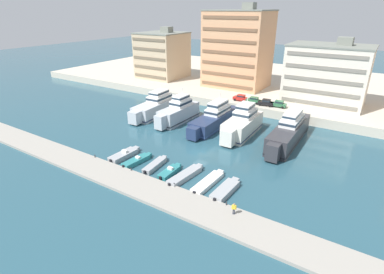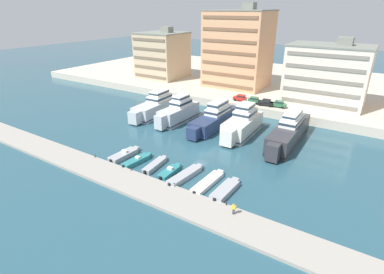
{
  "view_description": "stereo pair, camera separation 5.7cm",
  "coord_description": "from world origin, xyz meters",
  "px_view_note": "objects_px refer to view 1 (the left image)",
  "views": [
    {
      "loc": [
        27.81,
        -46.82,
        26.98
      ],
      "look_at": [
        -2.56,
        0.8,
        2.5
      ],
      "focal_mm": 28.0,
      "sensor_mm": 36.0,
      "label": 1
    },
    {
      "loc": [
        27.86,
        -46.79,
        26.98
      ],
      "look_at": [
        -2.56,
        0.8,
        2.5
      ],
      "focal_mm": 28.0,
      "sensor_mm": 36.0,
      "label": 2
    }
  ],
  "objects_px": {
    "motorboat_grey_center": "(185,175)",
    "car_green_left": "(254,100)",
    "motorboat_grey_mid_left": "(155,165)",
    "motorboat_teal_left": "(137,161)",
    "motorboat_teal_center_left": "(170,172)",
    "motorboat_white_center_right": "(208,182)",
    "motorboat_grey_far_left": "(124,155)",
    "car_green_center_left": "(279,104)",
    "motorboat_grey_mid_right": "(226,190)",
    "yacht_ivory_center_left": "(242,124)",
    "car_red_far_left": "(241,98)",
    "yacht_charcoal_center": "(289,132)",
    "pedestrian_near_edge": "(234,208)",
    "yacht_silver_left": "(178,112)",
    "yacht_silver_far_left": "(156,106)",
    "car_black_mid_left": "(266,102)",
    "yacht_navy_mid_left": "(215,118)"
  },
  "relations": [
    {
      "from": "motorboat_grey_center",
      "to": "motorboat_teal_left",
      "type": "bearing_deg",
      "value": -177.8
    },
    {
      "from": "motorboat_grey_far_left",
      "to": "motorboat_teal_left",
      "type": "height_order",
      "value": "motorboat_grey_far_left"
    },
    {
      "from": "car_red_far_left",
      "to": "car_green_left",
      "type": "bearing_deg",
      "value": -3.56
    },
    {
      "from": "motorboat_teal_left",
      "to": "motorboat_grey_center",
      "type": "relative_size",
      "value": 0.8
    },
    {
      "from": "motorboat_teal_center_left",
      "to": "car_green_center_left",
      "type": "height_order",
      "value": "car_green_center_left"
    },
    {
      "from": "yacht_charcoal_center",
      "to": "car_black_mid_left",
      "type": "bearing_deg",
      "value": 124.56
    },
    {
      "from": "motorboat_grey_center",
      "to": "car_green_left",
      "type": "xyz_separation_m",
      "value": [
        -3.93,
        40.3,
        2.85
      ]
    },
    {
      "from": "yacht_charcoal_center",
      "to": "motorboat_teal_left",
      "type": "height_order",
      "value": "yacht_charcoal_center"
    },
    {
      "from": "motorboat_grey_center",
      "to": "pedestrian_near_edge",
      "type": "relative_size",
      "value": 4.89
    },
    {
      "from": "yacht_silver_left",
      "to": "yacht_ivory_center_left",
      "type": "xyz_separation_m",
      "value": [
        17.26,
        0.78,
        0.11
      ]
    },
    {
      "from": "yacht_ivory_center_left",
      "to": "pedestrian_near_edge",
      "type": "height_order",
      "value": "yacht_ivory_center_left"
    },
    {
      "from": "yacht_silver_left",
      "to": "motorboat_teal_left",
      "type": "distance_m",
      "value": 23.58
    },
    {
      "from": "yacht_silver_far_left",
      "to": "motorboat_white_center_right",
      "type": "bearing_deg",
      "value": -38.27
    },
    {
      "from": "motorboat_white_center_right",
      "to": "car_green_left",
      "type": "relative_size",
      "value": 2.09
    },
    {
      "from": "yacht_silver_left",
      "to": "car_green_center_left",
      "type": "height_order",
      "value": "yacht_silver_left"
    },
    {
      "from": "pedestrian_near_edge",
      "to": "car_green_left",
      "type": "bearing_deg",
      "value": 108.78
    },
    {
      "from": "yacht_silver_far_left",
      "to": "car_green_left",
      "type": "distance_m",
      "value": 27.04
    },
    {
      "from": "motorboat_teal_left",
      "to": "motorboat_teal_center_left",
      "type": "bearing_deg",
      "value": 0.65
    },
    {
      "from": "motorboat_grey_far_left",
      "to": "yacht_ivory_center_left",
      "type": "bearing_deg",
      "value": 57.33
    },
    {
      "from": "motorboat_teal_left",
      "to": "car_green_center_left",
      "type": "xyz_separation_m",
      "value": [
        13.77,
        40.95,
        2.85
      ]
    },
    {
      "from": "car_black_mid_left",
      "to": "motorboat_grey_mid_right",
      "type": "bearing_deg",
      "value": -78.64
    },
    {
      "from": "motorboat_grey_far_left",
      "to": "car_red_far_left",
      "type": "distance_m",
      "value": 41.11
    },
    {
      "from": "car_black_mid_left",
      "to": "yacht_silver_far_left",
      "type": "bearing_deg",
      "value": -146.78
    },
    {
      "from": "yacht_navy_mid_left",
      "to": "car_red_far_left",
      "type": "bearing_deg",
      "value": 92.14
    },
    {
      "from": "car_green_center_left",
      "to": "yacht_ivory_center_left",
      "type": "bearing_deg",
      "value": -99.0
    },
    {
      "from": "motorboat_grey_center",
      "to": "car_green_center_left",
      "type": "relative_size",
      "value": 2.06
    },
    {
      "from": "yacht_ivory_center_left",
      "to": "yacht_charcoal_center",
      "type": "bearing_deg",
      "value": 7.67
    },
    {
      "from": "yacht_silver_left",
      "to": "car_red_far_left",
      "type": "distance_m",
      "value": 20.43
    },
    {
      "from": "car_red_far_left",
      "to": "car_green_left",
      "type": "relative_size",
      "value": 0.99
    },
    {
      "from": "yacht_silver_left",
      "to": "motorboat_white_center_right",
      "type": "xyz_separation_m",
      "value": [
        21.28,
        -21.87,
        -2.13
      ]
    },
    {
      "from": "yacht_silver_far_left",
      "to": "motorboat_grey_far_left",
      "type": "height_order",
      "value": "yacht_silver_far_left"
    },
    {
      "from": "motorboat_white_center_right",
      "to": "motorboat_grey_far_left",
      "type": "bearing_deg",
      "value": -179.05
    },
    {
      "from": "yacht_charcoal_center",
      "to": "yacht_silver_left",
      "type": "bearing_deg",
      "value": -175.52
    },
    {
      "from": "motorboat_grey_mid_left",
      "to": "car_green_left",
      "type": "bearing_deg",
      "value": 85.96
    },
    {
      "from": "motorboat_grey_center",
      "to": "motorboat_white_center_right",
      "type": "distance_m",
      "value": 4.33
    },
    {
      "from": "motorboat_teal_center_left",
      "to": "motorboat_white_center_right",
      "type": "height_order",
      "value": "motorboat_teal_center_left"
    },
    {
      "from": "yacht_ivory_center_left",
      "to": "yacht_silver_far_left",
      "type": "bearing_deg",
      "value": 178.58
    },
    {
      "from": "yacht_ivory_center_left",
      "to": "motorboat_teal_center_left",
      "type": "bearing_deg",
      "value": -98.26
    },
    {
      "from": "motorboat_grey_mid_left",
      "to": "car_green_left",
      "type": "xyz_separation_m",
      "value": [
        2.84,
        40.16,
        2.86
      ]
    },
    {
      "from": "yacht_ivory_center_left",
      "to": "motorboat_grey_center",
      "type": "bearing_deg",
      "value": -90.72
    },
    {
      "from": "yacht_ivory_center_left",
      "to": "motorboat_grey_far_left",
      "type": "distance_m",
      "value": 27.35
    },
    {
      "from": "car_green_left",
      "to": "car_green_center_left",
      "type": "bearing_deg",
      "value": 1.9
    },
    {
      "from": "motorboat_white_center_right",
      "to": "car_red_far_left",
      "type": "xyz_separation_m",
      "value": [
        -12.29,
        40.2,
        2.94
      ]
    },
    {
      "from": "car_black_mid_left",
      "to": "motorboat_white_center_right",
      "type": "bearing_deg",
      "value": -83.44
    },
    {
      "from": "yacht_navy_mid_left",
      "to": "yacht_ivory_center_left",
      "type": "distance_m",
      "value": 7.73
    },
    {
      "from": "yacht_charcoal_center",
      "to": "car_red_far_left",
      "type": "bearing_deg",
      "value": 138.81
    },
    {
      "from": "motorboat_grey_mid_right",
      "to": "car_green_left",
      "type": "bearing_deg",
      "value": 106.18
    },
    {
      "from": "yacht_navy_mid_left",
      "to": "car_black_mid_left",
      "type": "xyz_separation_m",
      "value": [
        7.12,
        15.94,
        1.11
      ]
    },
    {
      "from": "car_black_mid_left",
      "to": "pedestrian_near_edge",
      "type": "distance_m",
      "value": 46.68
    },
    {
      "from": "motorboat_teal_left",
      "to": "car_green_left",
      "type": "height_order",
      "value": "car_green_left"
    }
  ]
}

